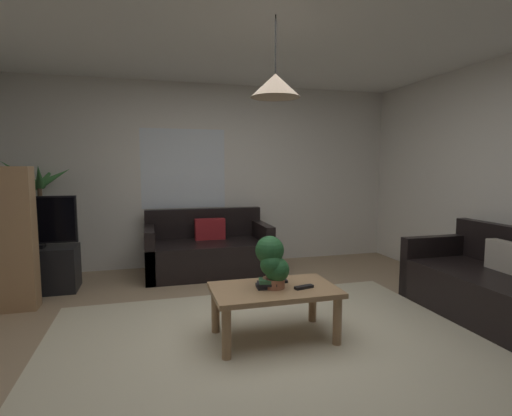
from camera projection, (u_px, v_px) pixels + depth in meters
name	position (u px, v px, depth m)	size (l,w,h in m)	color
floor	(266.00, 343.00, 3.13)	(5.35, 5.27, 0.02)	#9E8466
rug	(274.00, 353.00, 2.94)	(3.48, 2.90, 0.01)	beige
wall_back	(212.00, 176.00, 5.55)	(5.47, 0.06, 2.53)	silver
ceiling	(267.00, 9.00, 2.86)	(5.35, 5.27, 0.02)	white
window_pane	(184.00, 169.00, 5.41)	(1.14, 0.01, 1.09)	white
couch_under_window	(208.00, 252.00, 5.13)	(1.58, 0.83, 0.82)	black
couch_right_side	(492.00, 287.00, 3.65)	(0.83, 1.53, 0.82)	black
coffee_table	(274.00, 296.00, 3.17)	(1.00, 0.60, 0.43)	#A87F56
book_on_table_0	(265.00, 286.00, 3.14)	(0.13, 0.12, 0.03)	black
book_on_table_1	(267.00, 284.00, 3.13)	(0.16, 0.11, 0.02)	black
book_on_table_2	(267.00, 281.00, 3.12)	(0.12, 0.11, 0.03)	#387247
remote_on_table_0	(278.00, 282.00, 3.28)	(0.05, 0.16, 0.02)	black
remote_on_table_1	(304.00, 287.00, 3.13)	(0.05, 0.16, 0.02)	black
potted_plant_on_table	(272.00, 261.00, 3.14)	(0.26, 0.27, 0.42)	#B77051
tv_stand	(34.00, 270.00, 4.35)	(0.90, 0.44, 0.50)	black
tv	(31.00, 222.00, 4.27)	(0.93, 0.16, 0.58)	black
potted_palm_corner	(41.00, 229.00, 4.80)	(0.76, 0.76, 1.52)	beige
pendant_lamp	(275.00, 85.00, 2.99)	(0.39, 0.39, 0.61)	black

